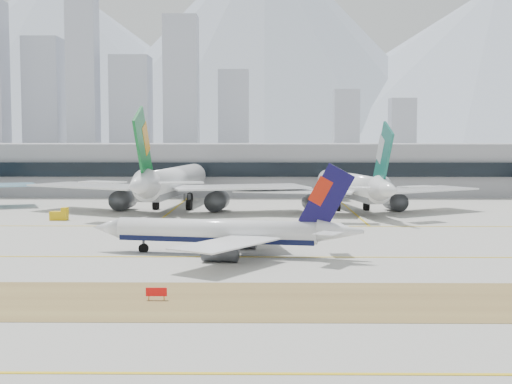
{
  "coord_description": "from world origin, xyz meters",
  "views": [
    {
      "loc": [
        -1.0,
        -105.01,
        16.99
      ],
      "look_at": [
        -2.36,
        18.0,
        7.5
      ],
      "focal_mm": 50.0,
      "sensor_mm": 36.0,
      "label": 1
    }
  ],
  "objects_px": {
    "taxiing_airliner": "(226,233)",
    "widebody_cathay": "(353,187)",
    "widebody_eva": "(171,183)",
    "terminal": "(267,168)"
  },
  "relations": [
    {
      "from": "taxiing_airliner",
      "to": "widebody_cathay",
      "type": "distance_m",
      "value": 67.04
    },
    {
      "from": "widebody_cathay",
      "to": "taxiing_airliner",
      "type": "bearing_deg",
      "value": 147.08
    },
    {
      "from": "widebody_eva",
      "to": "widebody_cathay",
      "type": "relative_size",
      "value": 1.16
    },
    {
      "from": "widebody_cathay",
      "to": "terminal",
      "type": "height_order",
      "value": "widebody_cathay"
    },
    {
      "from": "widebody_cathay",
      "to": "terminal",
      "type": "distance_m",
      "value": 59.71
    },
    {
      "from": "taxiing_airliner",
      "to": "widebody_cathay",
      "type": "height_order",
      "value": "widebody_cathay"
    },
    {
      "from": "terminal",
      "to": "widebody_cathay",
      "type": "bearing_deg",
      "value": -70.83
    },
    {
      "from": "terminal",
      "to": "widebody_eva",
      "type": "bearing_deg",
      "value": -112.36
    },
    {
      "from": "taxiing_airliner",
      "to": "widebody_eva",
      "type": "relative_size",
      "value": 0.61
    },
    {
      "from": "taxiing_airliner",
      "to": "widebody_eva",
      "type": "bearing_deg",
      "value": -64.38
    }
  ]
}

